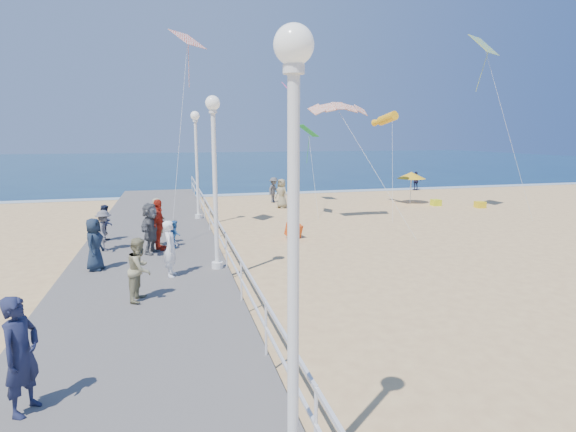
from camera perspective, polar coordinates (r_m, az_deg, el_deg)
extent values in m
plane|color=#E9BE7A|center=(16.03, 10.59, -6.46)|extent=(160.00, 160.00, 0.00)
cube|color=#0C2B4A|center=(79.25, -10.03, 6.76)|extent=(160.00, 90.00, 0.05)
cube|color=white|center=(35.28, -3.77, 2.82)|extent=(160.00, 1.20, 0.04)
cube|color=slate|center=(14.53, -17.46, -7.70)|extent=(5.00, 44.00, 0.40)
cube|color=white|center=(14.28, -7.87, -2.43)|extent=(0.05, 42.00, 0.06)
cube|color=white|center=(14.40, -7.82, -4.37)|extent=(0.05, 42.00, 0.04)
cylinder|color=white|center=(5.30, 0.67, -8.47)|extent=(0.14, 0.14, 4.70)
sphere|color=white|center=(5.11, 0.73, 20.93)|extent=(0.44, 0.44, 0.44)
cylinder|color=white|center=(14.48, -8.96, -6.16)|extent=(0.36, 0.36, 0.20)
cylinder|color=white|center=(14.01, -9.23, 3.11)|extent=(0.14, 0.14, 4.70)
sphere|color=white|center=(13.94, -9.55, 13.98)|extent=(0.44, 0.44, 0.44)
cylinder|color=white|center=(23.24, -11.29, -0.03)|extent=(0.36, 0.36, 0.20)
cylinder|color=white|center=(22.94, -11.49, 5.75)|extent=(0.14, 0.14, 4.70)
sphere|color=white|center=(22.90, -11.73, 12.37)|extent=(0.44, 0.44, 0.44)
imported|color=white|center=(13.78, -14.67, -4.02)|extent=(0.49, 0.67, 1.69)
imported|color=#3273BC|center=(13.83, -14.13, -2.19)|extent=(0.36, 0.43, 0.81)
imported|color=#1C203E|center=(8.06, -30.79, -14.92)|extent=(0.67, 0.79, 1.84)
imported|color=#99926A|center=(12.04, -18.28, -6.41)|extent=(0.81, 0.93, 1.63)
imported|color=slate|center=(17.59, -22.32, -1.72)|extent=(0.59, 0.99, 1.50)
imported|color=red|center=(17.02, -16.15, -1.08)|extent=(0.68, 1.17, 1.88)
imported|color=#1A283B|center=(15.17, -23.38, -3.32)|extent=(0.71, 0.91, 1.64)
imported|color=#55565A|center=(16.62, -17.03, -1.49)|extent=(1.19, 1.76, 1.82)
imported|color=#9A906A|center=(17.74, -16.08, -0.71)|extent=(0.49, 0.70, 1.83)
imported|color=#1A223B|center=(19.24, -22.10, -0.80)|extent=(0.70, 0.81, 1.45)
imported|color=#515256|center=(30.84, -1.82, 3.34)|extent=(1.25, 1.25, 1.73)
imported|color=#1A1937|center=(39.23, 15.95, 4.30)|extent=(0.95, 0.46, 1.57)
imported|color=gray|center=(28.40, -0.82, 2.88)|extent=(0.99, 1.08, 1.86)
cube|color=red|center=(20.11, 0.72, -2.00)|extent=(0.78, 0.86, 0.74)
cylinder|color=white|center=(31.42, 15.30, 3.17)|extent=(0.05, 0.05, 1.80)
cone|color=gold|center=(31.32, 15.39, 5.01)|extent=(1.90, 1.90, 0.45)
cube|color=yellow|center=(31.04, 18.27, 1.63)|extent=(0.55, 0.55, 0.40)
cube|color=yellow|center=(31.11, 23.21, 1.33)|extent=(0.55, 0.55, 0.40)
cylinder|color=#FFAE15|center=(28.74, 12.53, 12.01)|extent=(0.97, 2.49, 1.04)
cube|color=#FD5DB5|center=(24.07, 0.37, 15.41)|extent=(1.22, 1.45, 0.94)
cube|color=blue|center=(28.65, 23.62, 19.27)|extent=(1.95, 1.79, 1.10)
cube|color=green|center=(30.50, 2.58, 10.76)|extent=(1.16, 1.39, 0.80)
cube|color=red|center=(21.57, -12.62, 21.06)|extent=(1.67, 1.68, 0.73)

